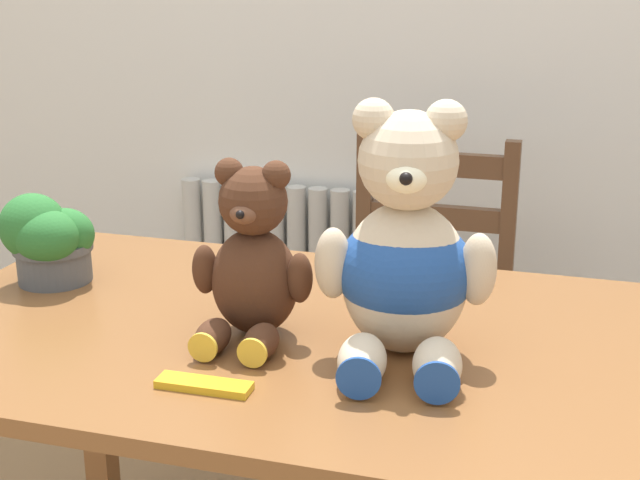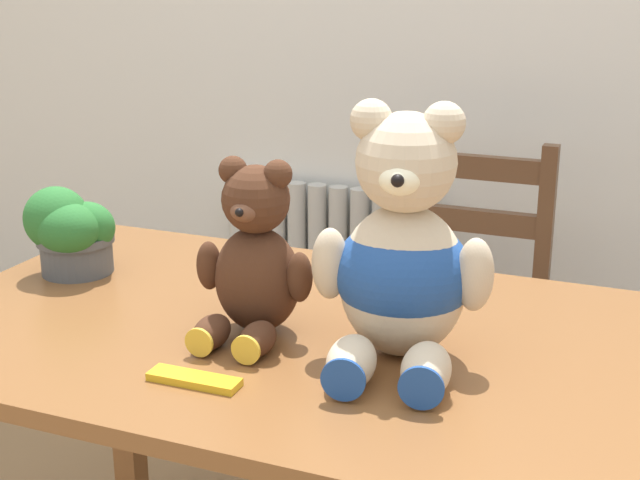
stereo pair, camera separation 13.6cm
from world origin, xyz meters
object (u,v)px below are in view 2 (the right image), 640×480
at_px(teddy_bear_right, 402,259).
at_px(potted_plant, 71,230).
at_px(chocolate_bar, 194,379).
at_px(wooden_chair_behind, 452,330).
at_px(teddy_bear_left, 255,260).

xyz_separation_m(teddy_bear_right, potted_plant, (-0.72, 0.12, -0.07)).
relative_size(potted_plant, chocolate_bar, 1.25).
xyz_separation_m(wooden_chair_behind, potted_plant, (-0.62, -0.69, 0.39)).
bearing_deg(potted_plant, chocolate_bar, -35.59).
bearing_deg(teddy_bear_left, chocolate_bar, 88.02).
distance_m(teddy_bear_left, chocolate_bar, 0.24).
bearing_deg(teddy_bear_left, potted_plant, -16.65).
bearing_deg(potted_plant, teddy_bear_right, -9.79).
bearing_deg(chocolate_bar, teddy_bear_left, 89.64).
height_order(teddy_bear_left, chocolate_bar, teddy_bear_left).
xyz_separation_m(teddy_bear_right, chocolate_bar, (-0.26, -0.21, -0.16)).
bearing_deg(wooden_chair_behind, chocolate_bar, 81.49).
bearing_deg(chocolate_bar, potted_plant, 144.41).
bearing_deg(teddy_bear_right, wooden_chair_behind, -91.64).
relative_size(teddy_bear_right, chocolate_bar, 2.83).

